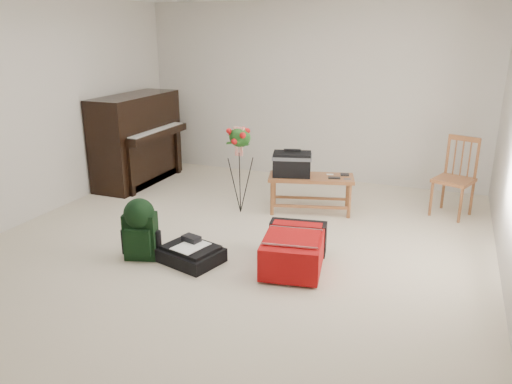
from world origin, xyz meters
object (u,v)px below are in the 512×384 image
at_px(dining_chair, 454,178).
at_px(black_duffel, 191,253).
at_px(bench, 299,167).
at_px(flower_stand, 240,171).
at_px(piano, 138,141).
at_px(red_suitcase, 296,247).
at_px(green_backpack, 140,226).

xyz_separation_m(dining_chair, black_duffel, (-2.27, -2.28, -0.37)).
bearing_deg(bench, dining_chair, 1.92).
relative_size(dining_chair, flower_stand, 0.87).
xyz_separation_m(piano, dining_chair, (4.22, 0.23, -0.15)).
bearing_deg(flower_stand, dining_chair, 23.07).
relative_size(red_suitcase, green_backpack, 1.43).
distance_m(dining_chair, flower_stand, 2.52).
relative_size(piano, dining_chair, 1.61).
xyz_separation_m(bench, red_suitcase, (0.42, -1.44, -0.37)).
bearing_deg(dining_chair, red_suitcase, -103.10).
height_order(piano, black_duffel, piano).
relative_size(piano, red_suitcase, 1.74).
relative_size(dining_chair, red_suitcase, 1.08).
distance_m(piano, red_suitcase, 3.41).
xyz_separation_m(dining_chair, flower_stand, (-2.36, -0.86, 0.07)).
xyz_separation_m(red_suitcase, flower_stand, (-1.04, 1.12, 0.34)).
bearing_deg(red_suitcase, flower_stand, 123.58).
relative_size(piano, flower_stand, 1.40).
xyz_separation_m(bench, flower_stand, (-0.62, -0.32, -0.02)).
bearing_deg(piano, green_backpack, -55.66).
xyz_separation_m(bench, green_backpack, (-1.01, -1.85, -0.21)).
bearing_deg(flower_stand, black_duffel, -82.92).
bearing_deg(bench, flower_stand, -167.86).
bearing_deg(flower_stand, red_suitcase, -43.90).
distance_m(dining_chair, green_backpack, 3.64).
bearing_deg(bench, green_backpack, -133.84).
distance_m(black_duffel, green_backpack, 0.55).
height_order(green_backpack, flower_stand, flower_stand).
distance_m(black_duffel, flower_stand, 1.49).
relative_size(bench, black_duffel, 1.68).
bearing_deg(piano, flower_stand, -18.75).
distance_m(red_suitcase, green_backpack, 1.49).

